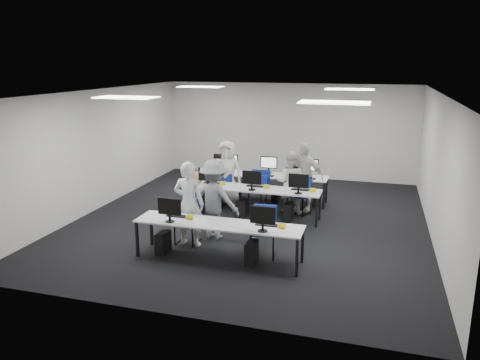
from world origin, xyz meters
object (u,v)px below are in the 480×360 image
(chair_4, at_px, (300,202))
(student_0, at_px, (189,204))
(chair_2, at_px, (216,197))
(chair_3, at_px, (259,197))
(chair_6, at_px, (264,196))
(chair_5, at_px, (227,193))
(desk_front, at_px, (218,226))
(chair_1, at_px, (264,240))
(student_1, at_px, (290,182))
(chair_7, at_px, (301,201))
(student_3, at_px, (303,177))
(desk_mid, at_px, (254,190))
(chair_0, at_px, (188,229))
(student_2, at_px, (227,173))
(photographer, at_px, (214,199))

(chair_4, xyz_separation_m, student_0, (-1.82, -2.67, 0.59))
(chair_2, bearing_deg, chair_3, -8.12)
(chair_6, bearing_deg, chair_5, -167.49)
(student_0, bearing_deg, desk_front, 147.70)
(chair_1, height_order, student_1, student_1)
(chair_7, bearing_deg, chair_1, -115.86)
(student_0, relative_size, student_3, 1.00)
(chair_3, distance_m, chair_6, 0.26)
(chair_7, relative_size, student_0, 0.50)
(chair_4, bearing_deg, desk_front, -89.80)
(chair_4, bearing_deg, chair_6, -178.78)
(chair_1, bearing_deg, chair_6, 97.31)
(chair_2, xyz_separation_m, student_3, (2.20, 0.33, 0.61))
(desk_mid, bearing_deg, student_1, 39.12)
(chair_0, relative_size, chair_6, 1.02)
(chair_2, distance_m, chair_5, 0.43)
(chair_0, xyz_separation_m, student_3, (1.94, 2.79, 0.59))
(chair_0, distance_m, chair_6, 2.99)
(chair_5, relative_size, student_0, 0.49)
(student_2, height_order, photographer, photographer)
(chair_5, bearing_deg, chair_1, -59.02)
(chair_4, relative_size, student_0, 0.52)
(chair_3, height_order, chair_7, chair_3)
(chair_3, bearing_deg, student_1, -5.08)
(desk_mid, xyz_separation_m, chair_0, (-0.89, -1.94, -0.40))
(desk_front, height_order, chair_1, chair_1)
(chair_7, relative_size, student_2, 0.52)
(desk_mid, xyz_separation_m, student_2, (-0.95, 0.88, 0.16))
(desk_mid, bearing_deg, desk_front, -90.00)
(chair_4, height_order, chair_7, chair_4)
(student_1, bearing_deg, desk_front, 77.92)
(desk_mid, bearing_deg, chair_4, 31.07)
(chair_0, distance_m, student_1, 3.10)
(chair_4, bearing_deg, chair_3, -164.46)
(chair_3, relative_size, chair_5, 1.15)
(desk_front, distance_m, student_1, 3.32)
(student_1, xyz_separation_m, photographer, (-1.22, -2.15, 0.07))
(chair_2, bearing_deg, photographer, -86.18)
(desk_mid, bearing_deg, student_0, -111.41)
(chair_7, height_order, student_3, student_3)
(chair_1, distance_m, chair_6, 3.14)
(chair_1, bearing_deg, chair_4, 78.76)
(chair_5, relative_size, student_2, 0.51)
(chair_1, relative_size, chair_4, 1.05)
(chair_2, height_order, chair_4, chair_4)
(chair_4, distance_m, chair_6, 1.02)
(desk_front, xyz_separation_m, desk_mid, (0.00, 2.60, 0.00))
(chair_7, xyz_separation_m, student_0, (-1.84, -2.79, 0.60))
(chair_6, relative_size, student_3, 0.50)
(student_3, relative_size, photographer, 1.03)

